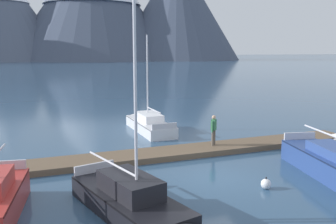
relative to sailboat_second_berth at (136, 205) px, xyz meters
name	(u,v)px	position (x,y,z in m)	size (l,w,h in m)	color
ground_plane	(216,178)	(4.33, 2.74, -0.54)	(700.00, 700.00, 0.00)	#2D4C6B
mountain_central_massif	(2,10)	(-14.11, 199.09, 24.46)	(63.39, 63.39, 48.08)	#4C566B
mountain_east_summit	(177,6)	(74.48, 185.15, 28.39)	(68.30, 68.30, 56.19)	#424C60
dock	(181,152)	(4.33, 6.74, -0.39)	(21.51, 2.55, 0.30)	brown
sailboat_second_berth	(136,205)	(0.00, 0.00, 0.00)	(3.42, 7.02, 7.75)	black
sailboat_mid_dock_port	(148,123)	(4.51, 13.35, -0.06)	(1.94, 6.94, 6.52)	silver
person_on_dock	(214,128)	(6.34, 6.92, 0.72)	(0.44, 0.45, 1.69)	brown
mooring_buoy_channel_marker	(266,184)	(5.65, 0.92, -0.33)	(0.42, 0.42, 0.50)	white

